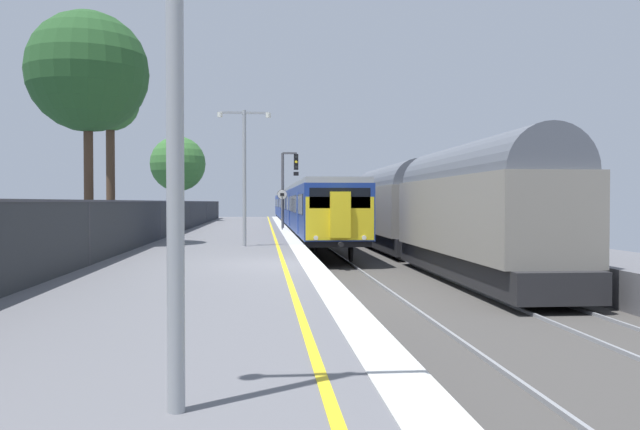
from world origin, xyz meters
The scene contains 11 objects.
ground centered at (2.64, 0.00, -0.61)m, with size 17.40×110.00×1.21m.
commuter_train_at_platform centered at (2.10, 36.76, 1.27)m, with size 2.83×58.75×3.81m.
freight_train_adjacent_track centered at (6.10, 10.10, 1.49)m, with size 2.60×26.05×4.56m.
signal_gantry centered at (0.63, 23.52, 3.01)m, with size 1.10×0.24×4.81m.
speed_limit_sign centered at (0.25, 21.22, 1.54)m, with size 0.59×0.08×2.40m.
platform_lamp_near centered at (-1.59, -12.12, 3.11)m, with size 2.00×0.20×5.23m.
platform_lamp_mid centered at (-1.59, 7.06, 3.05)m, with size 2.00×0.20×5.11m.
platform_back_fence centered at (-5.45, 0.00, 0.90)m, with size 0.07×99.00×1.73m.
background_tree_left centered at (-7.43, 7.86, 6.50)m, with size 4.56×4.56×8.90m.
background_tree_centre centered at (-8.24, 39.37, 4.85)m, with size 4.77×4.77×7.36m.
background_tree_right centered at (-8.47, 15.53, 6.43)m, with size 2.86×2.86×8.06m.
Camera 1 is at (-0.90, -17.28, 1.67)m, focal length 36.14 mm.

